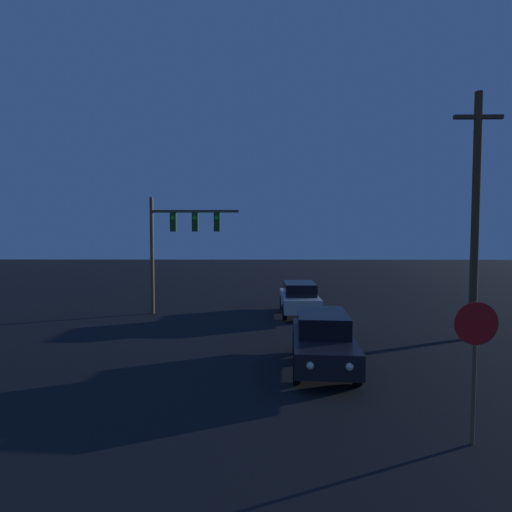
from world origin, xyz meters
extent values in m
cube|color=black|center=(1.94, 10.37, 0.67)|extent=(1.92, 4.23, 0.63)
cube|color=black|center=(1.96, 10.57, 1.26)|extent=(1.54, 2.25, 0.56)
cylinder|color=black|center=(2.60, 9.04, 0.36)|extent=(0.23, 0.72, 0.71)
cylinder|color=black|center=(1.10, 9.15, 0.36)|extent=(0.23, 0.72, 0.71)
cylinder|color=black|center=(2.79, 11.59, 0.36)|extent=(0.23, 0.72, 0.71)
cylinder|color=black|center=(1.29, 11.69, 0.36)|extent=(0.23, 0.72, 0.71)
sphere|color=#F9EFC6|center=(2.24, 8.26, 0.73)|extent=(0.18, 0.18, 0.18)
sphere|color=#F9EFC6|center=(1.35, 8.32, 0.73)|extent=(0.18, 0.18, 0.18)
cube|color=beige|center=(1.98, 17.97, 0.67)|extent=(1.65, 4.13, 0.63)
cube|color=black|center=(1.98, 17.76, 1.26)|extent=(1.40, 2.16, 0.56)
cylinder|color=black|center=(1.24, 19.25, 0.36)|extent=(0.18, 0.71, 0.71)
cylinder|color=black|center=(2.74, 19.25, 0.36)|extent=(0.18, 0.71, 0.71)
cylinder|color=black|center=(1.23, 16.70, 0.36)|extent=(0.18, 0.71, 0.71)
cylinder|color=black|center=(2.73, 16.69, 0.36)|extent=(0.18, 0.71, 0.71)
sphere|color=#F9EFC6|center=(1.54, 20.05, 0.73)|extent=(0.18, 0.18, 0.18)
sphere|color=#F9EFC6|center=(2.44, 20.05, 0.73)|extent=(0.18, 0.18, 0.18)
cylinder|color=brown|center=(-5.01, 18.09, 2.77)|extent=(0.18, 0.18, 5.55)
cube|color=brown|center=(-2.94, 18.09, 4.88)|extent=(4.14, 0.12, 0.12)
cube|color=#1E471E|center=(-3.97, 18.09, 4.37)|extent=(0.28, 0.28, 0.90)
cylinder|color=green|center=(-3.97, 17.94, 4.58)|extent=(0.20, 0.02, 0.20)
cube|color=#1E471E|center=(-2.94, 18.09, 4.37)|extent=(0.28, 0.28, 0.90)
cylinder|color=green|center=(-2.94, 17.94, 4.58)|extent=(0.20, 0.02, 0.20)
cube|color=#1E471E|center=(-1.90, 18.09, 4.37)|extent=(0.28, 0.28, 0.90)
cylinder|color=green|center=(-1.90, 17.94, 4.58)|extent=(0.20, 0.02, 0.20)
cylinder|color=brown|center=(4.01, 6.25, 1.29)|extent=(0.07, 0.07, 2.59)
cylinder|color=red|center=(4.01, 6.23, 2.20)|extent=(0.77, 0.03, 0.77)
cylinder|color=#4C3823|center=(7.87, 13.65, 4.41)|extent=(0.28, 0.28, 8.81)
cube|color=#4C3823|center=(7.87, 13.65, 7.93)|extent=(1.72, 0.14, 0.14)
camera|label=1|loc=(0.23, -0.79, 3.76)|focal=28.00mm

